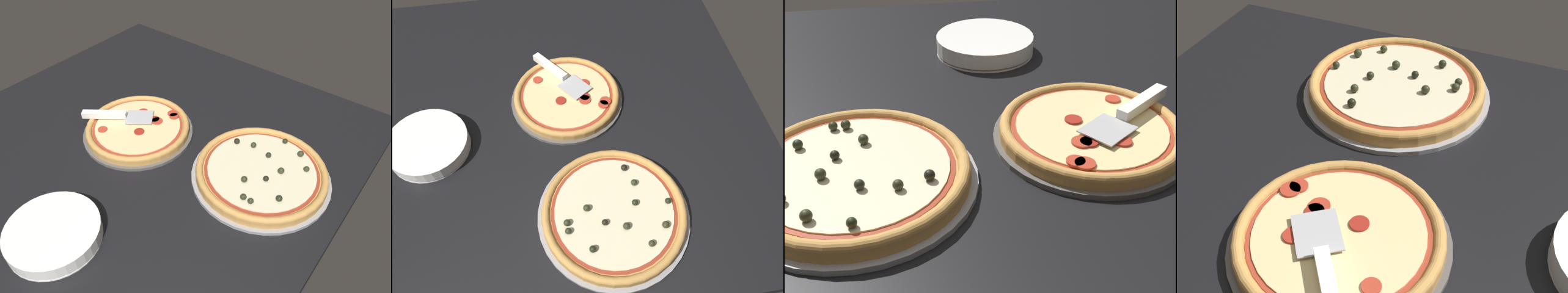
% 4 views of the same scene
% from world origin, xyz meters
% --- Properties ---
extents(ground_plane, '(1.37, 1.22, 0.04)m').
position_xyz_m(ground_plane, '(0.00, 0.00, -0.02)').
color(ground_plane, black).
extents(pizza_pan_front, '(0.35, 0.35, 0.01)m').
position_xyz_m(pizza_pan_front, '(-0.10, -0.04, 0.01)').
color(pizza_pan_front, '#565451').
rests_on(pizza_pan_front, ground_plane).
extents(pizza_front, '(0.32, 0.32, 0.03)m').
position_xyz_m(pizza_front, '(-0.10, -0.04, 0.02)').
color(pizza_front, '#C68E47').
rests_on(pizza_front, pizza_pan_front).
extents(pizza_pan_back, '(0.39, 0.39, 0.01)m').
position_xyz_m(pizza_pan_back, '(-0.16, 0.37, 0.01)').
color(pizza_pan_back, '#939399').
rests_on(pizza_pan_back, ground_plane).
extents(pizza_back, '(0.36, 0.36, 0.04)m').
position_xyz_m(pizza_back, '(-0.16, 0.37, 0.03)').
color(pizza_back, '#C68E47').
rests_on(pizza_back, pizza_pan_back).
extents(serving_spatula, '(0.17, 0.21, 0.02)m').
position_xyz_m(serving_spatula, '(-0.07, -0.13, 0.05)').
color(serving_spatula, '#B7B7BC').
rests_on(serving_spatula, pizza_front).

